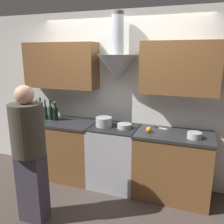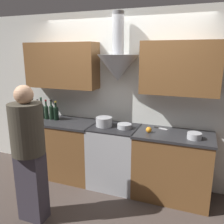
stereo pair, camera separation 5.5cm
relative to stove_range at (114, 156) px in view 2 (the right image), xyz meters
name	(u,v)px [view 2 (the right image)]	position (x,y,z in m)	size (l,w,h in m)	color
ground_plane	(107,195)	(0.00, -0.32, -0.47)	(12.00, 12.00, 0.00)	#423833
wall_back	(119,88)	(-0.03, 0.27, 1.00)	(8.40, 0.59, 2.60)	silver
counter_left	(61,148)	(-0.94, 0.00, 0.00)	(1.22, 0.62, 0.94)	brown
counter_right	(172,166)	(0.86, 0.00, 0.00)	(1.05, 0.62, 0.94)	brown
stove_range	(114,156)	(0.00, 0.00, 0.00)	(0.70, 0.60, 0.94)	#A8AAAF
wine_bottle_0	(33,110)	(-1.46, 0.02, 0.59)	(0.07, 0.07, 0.33)	black
wine_bottle_1	(38,110)	(-1.37, 0.02, 0.59)	(0.07, 0.07, 0.31)	black
wine_bottle_2	(42,110)	(-1.28, 0.00, 0.61)	(0.08, 0.08, 0.36)	black
wine_bottle_3	(46,111)	(-1.19, 0.01, 0.59)	(0.07, 0.07, 0.32)	black
wine_bottle_4	(51,111)	(-1.11, 0.02, 0.60)	(0.07, 0.07, 0.32)	black
wine_bottle_5	(56,112)	(-1.01, 0.01, 0.59)	(0.08, 0.08, 0.31)	black
stock_pot	(104,122)	(-0.16, -0.02, 0.53)	(0.24, 0.24, 0.14)	#A8AAAF
mixing_bowl	(124,126)	(0.16, -0.01, 0.50)	(0.21, 0.21, 0.07)	#A8AAAF
orange_fruit	(149,130)	(0.53, -0.07, 0.50)	(0.08, 0.08, 0.08)	orange
saucepan	(194,136)	(1.12, -0.11, 0.50)	(0.18, 0.18, 0.08)	#A8AAAF
chefs_knife	(161,128)	(0.65, 0.16, 0.47)	(0.20, 0.09, 0.01)	silver
person_foreground_left	(29,150)	(-0.66, -1.08, 0.44)	(0.38, 0.38, 1.66)	#38333D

